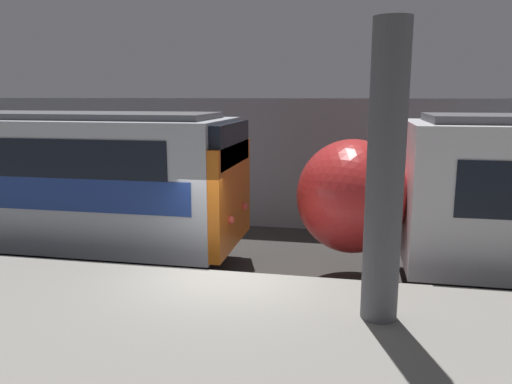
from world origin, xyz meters
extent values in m
plane|color=#33302D|center=(0.00, 0.00, 0.00)|extent=(120.00, 120.00, 0.00)
cube|color=gray|center=(0.00, -2.26, 0.49)|extent=(40.00, 4.51, 0.99)
cube|color=gray|center=(0.00, 6.91, 2.03)|extent=(50.00, 0.15, 4.06)
cylinder|color=#56565B|center=(2.64, -1.44, 3.08)|extent=(0.52, 0.52, 4.18)
ellipsoid|color=red|center=(2.19, 2.45, 2.00)|extent=(2.42, 2.78, 2.47)
sphere|color=#F2EFCC|center=(1.24, 2.45, 1.56)|extent=(0.20, 0.20, 0.20)
cube|color=orange|center=(-0.53, 2.45, 1.91)|extent=(0.25, 2.96, 2.35)
cube|color=black|center=(-0.53, 2.45, 3.08)|extent=(0.25, 2.66, 0.94)
sphere|color=#EA4C42|center=(-0.38, 1.77, 1.50)|extent=(0.18, 0.18, 0.18)
sphere|color=#EA4C42|center=(-0.38, 3.13, 1.50)|extent=(0.18, 0.18, 0.18)
camera|label=1|loc=(2.21, -8.43, 4.17)|focal=35.00mm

